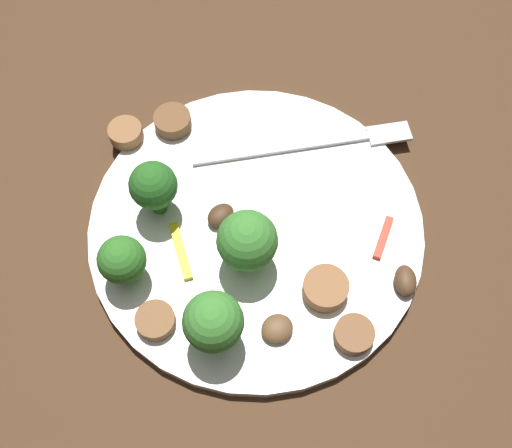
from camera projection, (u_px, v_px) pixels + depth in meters
ground_plane at (256, 230)px, 0.47m from camera, size 1.40×1.40×0.00m
plate at (256, 227)px, 0.47m from camera, size 0.26×0.26×0.01m
fork at (320, 144)px, 0.49m from camera, size 0.18×0.03×0.00m
broccoli_floret_0 at (153, 186)px, 0.44m from camera, size 0.04×0.04×0.05m
broccoli_floret_1 at (213, 322)px, 0.39m from camera, size 0.04×0.04×0.06m
broccoli_floret_2 at (247, 241)px, 0.42m from camera, size 0.04×0.04×0.06m
broccoli_floret_3 at (122, 260)px, 0.42m from camera, size 0.03×0.03×0.05m
sausage_slice_0 at (173, 121)px, 0.50m from camera, size 0.04×0.04×0.01m
sausage_slice_1 at (325, 288)px, 0.43m from camera, size 0.05×0.05×0.01m
sausage_slice_2 at (354, 334)px, 0.42m from camera, size 0.04×0.04×0.01m
sausage_slice_3 at (156, 320)px, 0.42m from camera, size 0.04×0.04×0.01m
sausage_slice_4 at (126, 133)px, 0.49m from camera, size 0.04×0.04×0.01m
mushroom_0 at (405, 281)px, 0.44m from camera, size 0.02×0.02×0.01m
mushroom_1 at (221, 215)px, 0.46m from camera, size 0.03×0.03×0.01m
mushroom_2 at (277, 328)px, 0.42m from camera, size 0.03×0.03×0.01m
pepper_strip_0 at (383, 238)px, 0.46m from camera, size 0.02×0.03×0.00m
pepper_strip_2 at (181, 251)px, 0.45m from camera, size 0.02×0.05×0.00m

